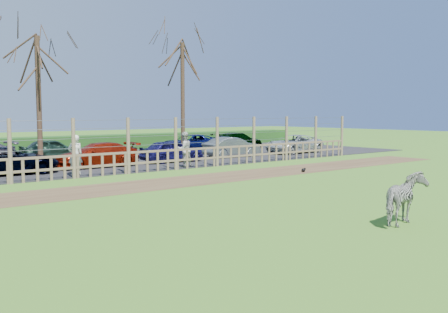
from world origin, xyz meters
TOP-DOWN VIEW (x-y plane):
  - ground at (0.00, 0.00)m, footprint 120.00×120.00m
  - dirt_strip at (0.00, 4.50)m, footprint 34.00×2.80m
  - asphalt at (0.00, 14.50)m, footprint 44.00×13.00m
  - hedge at (0.00, 21.50)m, footprint 46.00×2.00m
  - fence at (0.00, 8.00)m, footprint 30.16×0.16m
  - tree_mid at (-2.00, 13.50)m, footprint 4.80×4.80m
  - tree_right at (7.00, 14.00)m, footprint 4.80×4.80m
  - zebra at (0.38, -5.26)m, footprint 1.63×1.02m
  - visitor_a at (-2.11, 8.80)m, footprint 0.66×0.47m
  - visitor_b at (3.40, 8.61)m, footprint 0.87×0.69m
  - crow at (6.53, 3.56)m, footprint 0.24×0.18m
  - car_2 at (-4.33, 10.85)m, footprint 4.43×2.25m
  - car_3 at (-0.05, 11.16)m, footprint 4.19×1.81m
  - car_4 at (4.20, 10.98)m, footprint 3.57×1.55m
  - car_5 at (8.75, 11.34)m, footprint 3.69×1.40m
  - car_6 at (13.85, 11.02)m, footprint 4.43×2.25m
  - car_10 at (-0.44, 16.14)m, footprint 3.56×1.51m
  - car_12 at (8.73, 15.68)m, footprint 4.32×2.00m
  - car_13 at (13.53, 16.37)m, footprint 4.17×1.76m

SIDE VIEW (x-z plane):
  - ground at x=0.00m, z-range 0.00..0.00m
  - dirt_strip at x=0.00m, z-range 0.00..0.01m
  - asphalt at x=0.00m, z-range 0.00..0.04m
  - crow at x=6.53m, z-range 0.00..0.19m
  - hedge at x=0.00m, z-range 0.00..1.10m
  - car_2 at x=-4.33m, z-range 0.04..1.24m
  - car_3 at x=-0.05m, z-range 0.04..1.24m
  - car_4 at x=4.20m, z-range 0.04..1.24m
  - car_5 at x=8.75m, z-range 0.04..1.24m
  - car_6 at x=13.85m, z-range 0.04..1.24m
  - car_10 at x=-0.44m, z-range 0.04..1.24m
  - car_12 at x=8.73m, z-range 0.04..1.24m
  - car_13 at x=13.53m, z-range 0.04..1.24m
  - zebra at x=0.38m, z-range 0.00..1.28m
  - fence at x=0.00m, z-range -0.45..2.05m
  - visitor_a at x=-2.11m, z-range 0.04..1.76m
  - visitor_b at x=3.40m, z-range 0.04..1.76m
  - tree_mid at x=-2.00m, z-range 1.45..8.28m
  - tree_right at x=7.00m, z-range 1.57..8.92m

